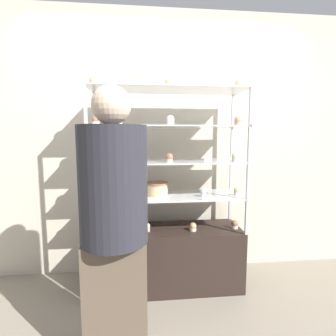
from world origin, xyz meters
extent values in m
plane|color=gray|center=(0.00, 0.00, 0.00)|extent=(20.00, 20.00, 0.00)
cube|color=beige|center=(0.00, 0.37, 1.30)|extent=(8.00, 0.05, 2.60)
cube|color=black|center=(0.00, 0.00, 0.28)|extent=(1.33, 0.44, 0.55)
cube|color=#B7B7BC|center=(-0.65, 0.21, 0.71)|extent=(0.02, 0.02, 0.31)
cube|color=#B7B7BC|center=(0.65, 0.21, 0.71)|extent=(0.02, 0.02, 0.31)
cube|color=#B7B7BC|center=(-0.65, -0.21, 0.71)|extent=(0.02, 0.02, 0.31)
cube|color=#B7B7BC|center=(0.65, -0.21, 0.71)|extent=(0.02, 0.02, 0.31)
cube|color=silver|center=(0.00, 0.00, 0.86)|extent=(1.33, 0.44, 0.01)
cube|color=#B7B7BC|center=(-0.65, 0.21, 1.02)|extent=(0.02, 0.02, 0.31)
cube|color=#B7B7BC|center=(0.65, 0.21, 1.02)|extent=(0.02, 0.02, 0.31)
cube|color=#B7B7BC|center=(-0.65, -0.21, 1.02)|extent=(0.02, 0.02, 0.31)
cube|color=#B7B7BC|center=(0.65, -0.21, 1.02)|extent=(0.02, 0.02, 0.31)
cube|color=silver|center=(0.00, 0.00, 1.17)|extent=(1.33, 0.44, 0.01)
cube|color=#B7B7BC|center=(-0.65, 0.21, 1.33)|extent=(0.02, 0.02, 0.31)
cube|color=#B7B7BC|center=(0.65, 0.21, 1.33)|extent=(0.02, 0.02, 0.31)
cube|color=#B7B7BC|center=(-0.65, -0.21, 1.33)|extent=(0.02, 0.02, 0.31)
cube|color=#B7B7BC|center=(0.65, -0.21, 1.33)|extent=(0.02, 0.02, 0.31)
cube|color=silver|center=(0.00, 0.00, 1.47)|extent=(1.33, 0.44, 0.01)
cube|color=#B7B7BC|center=(-0.65, 0.21, 1.63)|extent=(0.02, 0.02, 0.31)
cube|color=#B7B7BC|center=(0.65, 0.21, 1.63)|extent=(0.02, 0.02, 0.31)
cube|color=#B7B7BC|center=(-0.65, -0.21, 1.63)|extent=(0.02, 0.02, 0.31)
cube|color=#B7B7BC|center=(0.65, -0.21, 1.63)|extent=(0.02, 0.02, 0.31)
cube|color=silver|center=(0.00, 0.00, 1.78)|extent=(1.33, 0.44, 0.01)
cylinder|color=#DBBC84|center=(-0.10, 0.02, 0.91)|extent=(0.20, 0.20, 0.10)
cylinder|color=#8C5B42|center=(-0.10, 0.02, 0.97)|extent=(0.20, 0.20, 0.02)
cube|color=beige|center=(-0.24, 0.01, 1.82)|extent=(0.24, 0.16, 0.06)
cube|color=#E5996B|center=(-0.24, 0.01, 1.85)|extent=(0.24, 0.16, 0.01)
cylinder|color=#CCB28C|center=(-0.59, -0.08, 0.57)|extent=(0.06, 0.06, 0.03)
sphere|color=silver|center=(-0.59, -0.08, 0.60)|extent=(0.06, 0.06, 0.06)
cylinder|color=#CCB28C|center=(-0.20, -0.04, 0.57)|extent=(0.06, 0.06, 0.03)
sphere|color=#F4EAB2|center=(-0.20, -0.04, 0.60)|extent=(0.06, 0.06, 0.06)
cylinder|color=beige|center=(0.22, -0.07, 0.57)|extent=(0.06, 0.06, 0.03)
sphere|color=#E5996B|center=(0.22, -0.07, 0.60)|extent=(0.06, 0.06, 0.06)
cylinder|color=beige|center=(0.61, -0.05, 0.57)|extent=(0.06, 0.06, 0.03)
sphere|color=#8C5B42|center=(0.61, -0.05, 0.60)|extent=(0.06, 0.06, 0.06)
cube|color=white|center=(-0.44, -0.20, 0.57)|extent=(0.04, 0.00, 0.04)
cylinder|color=#CCB28C|center=(-0.60, -0.12, 0.88)|extent=(0.05, 0.05, 0.03)
sphere|color=#8C5B42|center=(-0.60, -0.12, 0.90)|extent=(0.05, 0.05, 0.05)
cylinder|color=beige|center=(-0.31, -0.04, 0.88)|extent=(0.05, 0.05, 0.03)
sphere|color=silver|center=(-0.31, -0.04, 0.90)|extent=(0.05, 0.05, 0.05)
cylinder|color=beige|center=(0.30, -0.08, 0.88)|extent=(0.05, 0.05, 0.03)
sphere|color=silver|center=(0.30, -0.08, 0.90)|extent=(0.05, 0.05, 0.05)
cylinder|color=white|center=(0.61, -0.06, 0.88)|extent=(0.05, 0.05, 0.03)
sphere|color=#E5996B|center=(0.61, -0.06, 0.90)|extent=(0.05, 0.05, 0.05)
cube|color=white|center=(0.28, -0.20, 0.88)|extent=(0.04, 0.00, 0.04)
cylinder|color=#CCB28C|center=(-0.61, -0.08, 1.18)|extent=(0.06, 0.06, 0.02)
sphere|color=silver|center=(-0.61, -0.08, 1.21)|extent=(0.07, 0.07, 0.07)
cylinder|color=#CCB28C|center=(0.00, -0.08, 1.18)|extent=(0.06, 0.06, 0.02)
sphere|color=#8C5B42|center=(0.00, -0.08, 1.21)|extent=(0.07, 0.07, 0.07)
cylinder|color=beige|center=(0.59, -0.05, 1.18)|extent=(0.06, 0.06, 0.02)
sphere|color=#F4EAB2|center=(0.59, -0.05, 1.21)|extent=(0.07, 0.07, 0.07)
cube|color=white|center=(0.30, -0.20, 1.19)|extent=(0.04, 0.00, 0.04)
cylinder|color=beige|center=(-0.61, -0.03, 1.49)|extent=(0.06, 0.06, 0.03)
sphere|color=#8C5B42|center=(-0.61, -0.03, 1.53)|extent=(0.07, 0.07, 0.07)
cylinder|color=beige|center=(0.01, -0.12, 1.49)|extent=(0.06, 0.06, 0.03)
sphere|color=white|center=(0.01, -0.12, 1.53)|extent=(0.07, 0.07, 0.07)
cylinder|color=#CCB28C|center=(0.60, -0.08, 1.49)|extent=(0.06, 0.06, 0.03)
sphere|color=#E5996B|center=(0.60, -0.08, 1.53)|extent=(0.07, 0.07, 0.07)
cube|color=white|center=(-0.40, -0.20, 1.50)|extent=(0.04, 0.00, 0.04)
cylinder|color=white|center=(-0.61, -0.07, 1.80)|extent=(0.06, 0.06, 0.02)
sphere|color=#E5996B|center=(-0.61, -0.07, 1.83)|extent=(0.06, 0.06, 0.06)
cylinder|color=white|center=(-0.01, -0.08, 1.80)|extent=(0.06, 0.06, 0.02)
sphere|color=#E5996B|center=(-0.01, -0.08, 1.83)|extent=(0.06, 0.06, 0.06)
cylinder|color=#CCB28C|center=(0.31, -0.08, 1.80)|extent=(0.06, 0.06, 0.02)
sphere|color=silver|center=(0.31, -0.08, 1.83)|extent=(0.06, 0.06, 0.06)
cylinder|color=beige|center=(0.59, -0.08, 1.80)|extent=(0.06, 0.06, 0.02)
sphere|color=#E5996B|center=(0.59, -0.08, 1.83)|extent=(0.06, 0.06, 0.06)
cube|color=white|center=(0.05, -0.20, 1.81)|extent=(0.04, 0.00, 0.04)
torus|color=#EFB2BC|center=(0.43, -0.04, 1.81)|extent=(0.14, 0.14, 0.04)
cube|color=brown|center=(-0.40, -0.78, 0.39)|extent=(0.37, 0.20, 0.78)
cylinder|color=#26262D|center=(-0.40, -0.78, 1.11)|extent=(0.39, 0.39, 0.67)
sphere|color=beige|center=(-0.40, -0.78, 1.56)|extent=(0.22, 0.22, 0.22)
camera|label=1|loc=(-0.24, -2.28, 1.39)|focal=28.00mm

